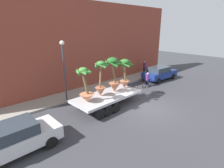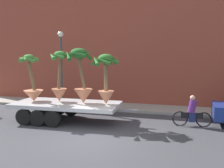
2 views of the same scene
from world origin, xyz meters
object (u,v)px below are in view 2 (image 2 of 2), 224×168
(potted_palm_rear, at_px, (81,76))
(potted_palm_middle, at_px, (32,83))
(cyclist, at_px, (192,113))
(potted_palm_extra, at_px, (106,76))
(potted_palm_front, at_px, (59,79))
(flatbed_trailer, at_px, (62,107))
(street_lamp, at_px, (61,59))

(potted_palm_rear, height_order, potted_palm_middle, potted_palm_rear)
(cyclist, bearing_deg, potted_palm_rear, -172.67)
(potted_palm_rear, xyz_separation_m, potted_palm_middle, (-2.76, -0.21, -0.43))
(potted_palm_extra, bearing_deg, potted_palm_front, -179.93)
(flatbed_trailer, bearing_deg, cyclist, 7.65)
(potted_palm_rear, bearing_deg, cyclist, 7.33)
(potted_palm_middle, bearing_deg, flatbed_trailer, 1.36)
(potted_palm_rear, bearing_deg, potted_palm_middle, -175.62)
(flatbed_trailer, xyz_separation_m, potted_palm_extra, (2.33, 0.22, 1.61))
(cyclist, bearing_deg, potted_palm_middle, -173.66)
(potted_palm_front, bearing_deg, street_lamp, 116.03)
(potted_palm_rear, relative_size, potted_palm_extra, 1.12)
(flatbed_trailer, bearing_deg, potted_palm_extra, 5.48)
(potted_palm_rear, bearing_deg, flatbed_trailer, -170.64)
(flatbed_trailer, bearing_deg, street_lamp, 117.70)
(cyclist, xyz_separation_m, street_lamp, (-8.09, 2.19, 2.56))
(potted_palm_middle, distance_m, potted_palm_extra, 4.08)
(potted_palm_front, bearing_deg, potted_palm_extra, 0.07)
(potted_palm_rear, xyz_separation_m, potted_palm_extra, (1.29, 0.05, -0.01))
(potted_palm_rear, bearing_deg, potted_palm_front, 177.73)
(potted_palm_rear, height_order, street_lamp, street_lamp)
(potted_palm_middle, relative_size, cyclist, 1.36)
(cyclist, bearing_deg, potted_palm_extra, -171.14)
(potted_palm_extra, bearing_deg, flatbed_trailer, -174.52)
(potted_palm_middle, height_order, cyclist, potted_palm_middle)
(potted_palm_front, distance_m, potted_palm_extra, 2.55)
(potted_palm_middle, distance_m, cyclist, 8.36)
(potted_palm_extra, bearing_deg, street_lamp, 144.19)
(potted_palm_extra, distance_m, cyclist, 4.54)
(potted_palm_rear, xyz_separation_m, street_lamp, (-2.64, 2.89, 0.84))
(potted_palm_middle, bearing_deg, potted_palm_rear, 4.38)
(flatbed_trailer, xyz_separation_m, potted_palm_rear, (1.03, 0.17, 1.63))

